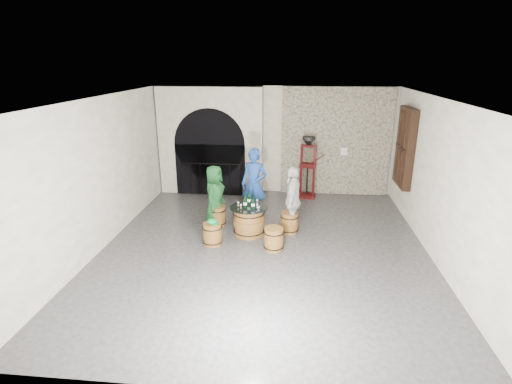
# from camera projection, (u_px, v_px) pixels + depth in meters

# --- Properties ---
(ground) EXTENTS (8.00, 8.00, 0.00)m
(ground) POSITION_uv_depth(u_px,v_px,m) (264.00, 248.00, 8.73)
(ground) COLOR #2D2D2F
(ground) RESTS_ON ground
(wall_back) EXTENTS (8.00, 0.00, 8.00)m
(wall_back) POSITION_uv_depth(u_px,v_px,m) (275.00, 141.00, 12.00)
(wall_back) COLOR silver
(wall_back) RESTS_ON ground
(wall_front) EXTENTS (8.00, 0.00, 8.00)m
(wall_front) POSITION_uv_depth(u_px,v_px,m) (236.00, 279.00, 4.44)
(wall_front) COLOR silver
(wall_front) RESTS_ON ground
(wall_left) EXTENTS (0.00, 8.00, 8.00)m
(wall_left) POSITION_uv_depth(u_px,v_px,m) (102.00, 173.00, 8.55)
(wall_left) COLOR silver
(wall_left) RESTS_ON ground
(wall_right) EXTENTS (0.00, 8.00, 8.00)m
(wall_right) POSITION_uv_depth(u_px,v_px,m) (441.00, 183.00, 7.89)
(wall_right) COLOR silver
(wall_right) RESTS_ON ground
(ceiling) EXTENTS (8.00, 8.00, 0.00)m
(ceiling) POSITION_uv_depth(u_px,v_px,m) (265.00, 99.00, 7.71)
(ceiling) COLOR beige
(ceiling) RESTS_ON wall_back
(stone_facing_panel) EXTENTS (3.20, 0.12, 3.18)m
(stone_facing_panel) POSITION_uv_depth(u_px,v_px,m) (336.00, 142.00, 11.77)
(stone_facing_panel) COLOR #AAA187
(stone_facing_panel) RESTS_ON ground
(arched_opening) EXTENTS (3.10, 0.60, 3.19)m
(arched_opening) POSITION_uv_depth(u_px,v_px,m) (211.00, 142.00, 11.93)
(arched_opening) COLOR silver
(arched_opening) RESTS_ON ground
(shuttered_window) EXTENTS (0.23, 1.10, 2.00)m
(shuttered_window) POSITION_uv_depth(u_px,v_px,m) (405.00, 148.00, 10.10)
(shuttered_window) COLOR black
(shuttered_window) RESTS_ON wall_right
(barrel_table) EXTENTS (0.88, 0.88, 0.68)m
(barrel_table) POSITION_uv_depth(u_px,v_px,m) (249.00, 221.00, 9.31)
(barrel_table) COLOR brown
(barrel_table) RESTS_ON ground
(barrel_stool_left) EXTENTS (0.44, 0.44, 0.50)m
(barrel_stool_left) POSITION_uv_depth(u_px,v_px,m) (217.00, 216.00, 9.86)
(barrel_stool_left) COLOR brown
(barrel_stool_left) RESTS_ON ground
(barrel_stool_far) EXTENTS (0.44, 0.44, 0.50)m
(barrel_stool_far) POSITION_uv_depth(u_px,v_px,m) (254.00, 210.00, 10.25)
(barrel_stool_far) COLOR brown
(barrel_stool_far) RESTS_ON ground
(barrel_stool_right) EXTENTS (0.44, 0.44, 0.50)m
(barrel_stool_right) POSITION_uv_depth(u_px,v_px,m) (289.00, 223.00, 9.45)
(barrel_stool_right) COLOR brown
(barrel_stool_right) RESTS_ON ground
(barrel_stool_near_right) EXTENTS (0.44, 0.44, 0.50)m
(barrel_stool_near_right) POSITION_uv_depth(u_px,v_px,m) (274.00, 239.00, 8.59)
(barrel_stool_near_right) COLOR brown
(barrel_stool_near_right) RESTS_ON ground
(barrel_stool_near_left) EXTENTS (0.44, 0.44, 0.50)m
(barrel_stool_near_left) POSITION_uv_depth(u_px,v_px,m) (212.00, 234.00, 8.83)
(barrel_stool_near_left) COLOR brown
(barrel_stool_near_left) RESTS_ON ground
(green_cap) EXTENTS (0.26, 0.22, 0.12)m
(green_cap) POSITION_uv_depth(u_px,v_px,m) (212.00, 221.00, 8.73)
(green_cap) COLOR #0B7F38
(green_cap) RESTS_ON barrel_stool_near_left
(person_green) EXTENTS (0.60, 0.81, 1.52)m
(person_green) POSITION_uv_depth(u_px,v_px,m) (215.00, 196.00, 9.74)
(person_green) COLOR #12421B
(person_green) RESTS_ON ground
(person_blue) EXTENTS (0.76, 0.60, 1.84)m
(person_blue) POSITION_uv_depth(u_px,v_px,m) (254.00, 184.00, 10.10)
(person_blue) COLOR navy
(person_blue) RESTS_ON ground
(person_white) EXTENTS (0.53, 1.00, 1.62)m
(person_white) POSITION_uv_depth(u_px,v_px,m) (293.00, 200.00, 9.28)
(person_white) COLOR beige
(person_white) RESTS_ON ground
(wine_bottle_left) EXTENTS (0.08, 0.08, 0.32)m
(wine_bottle_left) POSITION_uv_depth(u_px,v_px,m) (245.00, 202.00, 9.13)
(wine_bottle_left) COLOR black
(wine_bottle_left) RESTS_ON barrel_table
(wine_bottle_center) EXTENTS (0.08, 0.08, 0.32)m
(wine_bottle_center) POSITION_uv_depth(u_px,v_px,m) (253.00, 203.00, 9.06)
(wine_bottle_center) COLOR black
(wine_bottle_center) RESTS_ON barrel_table
(wine_bottle_right) EXTENTS (0.08, 0.08, 0.32)m
(wine_bottle_right) POSITION_uv_depth(u_px,v_px,m) (249.00, 199.00, 9.35)
(wine_bottle_right) COLOR black
(wine_bottle_right) RESTS_ON barrel_table
(tasting_glass_a) EXTENTS (0.05, 0.05, 0.10)m
(tasting_glass_a) POSITION_uv_depth(u_px,v_px,m) (241.00, 206.00, 9.13)
(tasting_glass_a) COLOR #B25922
(tasting_glass_a) RESTS_ON barrel_table
(tasting_glass_b) EXTENTS (0.05, 0.05, 0.10)m
(tasting_glass_b) POSITION_uv_depth(u_px,v_px,m) (257.00, 206.00, 9.14)
(tasting_glass_b) COLOR #B25922
(tasting_glass_b) RESTS_ON barrel_table
(tasting_glass_c) EXTENTS (0.05, 0.05, 0.10)m
(tasting_glass_c) POSITION_uv_depth(u_px,v_px,m) (248.00, 201.00, 9.43)
(tasting_glass_c) COLOR #B25922
(tasting_glass_c) RESTS_ON barrel_table
(tasting_glass_d) EXTENTS (0.05, 0.05, 0.10)m
(tasting_glass_d) POSITION_uv_depth(u_px,v_px,m) (257.00, 201.00, 9.43)
(tasting_glass_d) COLOR #B25922
(tasting_glass_d) RESTS_ON barrel_table
(tasting_glass_e) EXTENTS (0.05, 0.05, 0.10)m
(tasting_glass_e) POSITION_uv_depth(u_px,v_px,m) (259.00, 208.00, 8.99)
(tasting_glass_e) COLOR #B25922
(tasting_glass_e) RESTS_ON barrel_table
(tasting_glass_f) EXTENTS (0.05, 0.05, 0.10)m
(tasting_glass_f) POSITION_uv_depth(u_px,v_px,m) (238.00, 204.00, 9.28)
(tasting_glass_f) COLOR #B25922
(tasting_glass_f) RESTS_ON barrel_table
(side_barrel) EXTENTS (0.45, 0.45, 0.60)m
(side_barrel) POSITION_uv_depth(u_px,v_px,m) (250.00, 190.00, 11.61)
(side_barrel) COLOR brown
(side_barrel) RESTS_ON ground
(corking_press) EXTENTS (0.76, 0.49, 1.82)m
(corking_press) POSITION_uv_depth(u_px,v_px,m) (308.00, 163.00, 11.62)
(corking_press) COLOR #460B0C
(corking_press) RESTS_ON ground
(control_box) EXTENTS (0.18, 0.10, 0.22)m
(control_box) POSITION_uv_depth(u_px,v_px,m) (344.00, 151.00, 11.75)
(control_box) COLOR silver
(control_box) RESTS_ON wall_back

